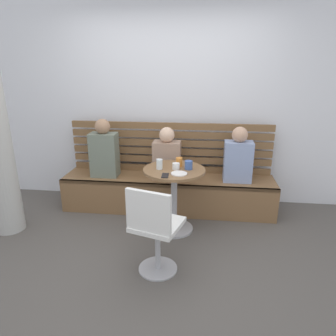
# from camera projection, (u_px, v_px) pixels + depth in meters

# --- Properties ---
(ground) EXTENTS (8.00, 8.00, 0.00)m
(ground) POSITION_uv_depth(u_px,v_px,m) (153.00, 263.00, 2.92)
(ground) COLOR #514C47
(back_wall) EXTENTS (5.20, 0.10, 2.90)m
(back_wall) POSITION_uv_depth(u_px,v_px,m) (172.00, 94.00, 4.01)
(back_wall) COLOR silver
(back_wall) RESTS_ON ground
(booth_bench) EXTENTS (2.70, 0.52, 0.44)m
(booth_bench) POSITION_uv_depth(u_px,v_px,m) (168.00, 193.00, 3.98)
(booth_bench) COLOR brown
(booth_bench) RESTS_ON ground
(booth_backrest) EXTENTS (2.65, 0.04, 0.67)m
(booth_backrest) POSITION_uv_depth(u_px,v_px,m) (170.00, 147.00, 4.03)
(booth_backrest) COLOR brown
(booth_backrest) RESTS_ON booth_bench
(cafe_table) EXTENTS (0.68, 0.68, 0.74)m
(cafe_table) POSITION_uv_depth(u_px,v_px,m) (174.00, 188.00, 3.37)
(cafe_table) COLOR #ADADB2
(cafe_table) RESTS_ON ground
(white_chair) EXTENTS (0.50, 0.50, 0.85)m
(white_chair) POSITION_uv_depth(u_px,v_px,m) (154.00, 228.00, 2.64)
(white_chair) COLOR #ADADB2
(white_chair) RESTS_ON ground
(person_adult) EXTENTS (0.34, 0.22, 0.74)m
(person_adult) POSITION_uv_depth(u_px,v_px,m) (104.00, 151.00, 3.88)
(person_adult) COLOR slate
(person_adult) RESTS_ON booth_bench
(person_child_left) EXTENTS (0.34, 0.22, 0.66)m
(person_child_left) POSITION_uv_depth(u_px,v_px,m) (167.00, 156.00, 3.80)
(person_child_left) COLOR #9E7F6B
(person_child_left) RESTS_ON booth_bench
(person_child_middle) EXTENTS (0.34, 0.22, 0.68)m
(person_child_middle) POSITION_uv_depth(u_px,v_px,m) (238.00, 157.00, 3.71)
(person_child_middle) COLOR #8C9EC6
(person_child_middle) RESTS_ON booth_bench
(cup_ceramic_white) EXTENTS (0.08, 0.08, 0.07)m
(cup_ceramic_white) POSITION_uv_depth(u_px,v_px,m) (176.00, 166.00, 3.28)
(cup_ceramic_white) COLOR white
(cup_ceramic_white) RESTS_ON cafe_table
(cup_water_clear) EXTENTS (0.07, 0.07, 0.11)m
(cup_water_clear) POSITION_uv_depth(u_px,v_px,m) (159.00, 164.00, 3.28)
(cup_water_clear) COLOR white
(cup_water_clear) RESTS_ON cafe_table
(cup_tumbler_orange) EXTENTS (0.07, 0.07, 0.10)m
(cup_tumbler_orange) POSITION_uv_depth(u_px,v_px,m) (179.00, 162.00, 3.37)
(cup_tumbler_orange) COLOR orange
(cup_tumbler_orange) RESTS_ON cafe_table
(cup_mug_blue) EXTENTS (0.08, 0.08, 0.09)m
(cup_mug_blue) POSITION_uv_depth(u_px,v_px,m) (189.00, 165.00, 3.28)
(cup_mug_blue) COLOR #3D5B9E
(cup_mug_blue) RESTS_ON cafe_table
(cup_espresso_small) EXTENTS (0.06, 0.06, 0.05)m
(cup_espresso_small) POSITION_uv_depth(u_px,v_px,m) (159.00, 163.00, 3.43)
(cup_espresso_small) COLOR silver
(cup_espresso_small) RESTS_ON cafe_table
(plate_small) EXTENTS (0.17, 0.17, 0.01)m
(plate_small) POSITION_uv_depth(u_px,v_px,m) (179.00, 174.00, 3.14)
(plate_small) COLOR white
(plate_small) RESTS_ON cafe_table
(phone_on_table) EXTENTS (0.08, 0.14, 0.01)m
(phone_on_table) POSITION_uv_depth(u_px,v_px,m) (165.00, 176.00, 3.09)
(phone_on_table) COLOR black
(phone_on_table) RESTS_ON cafe_table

